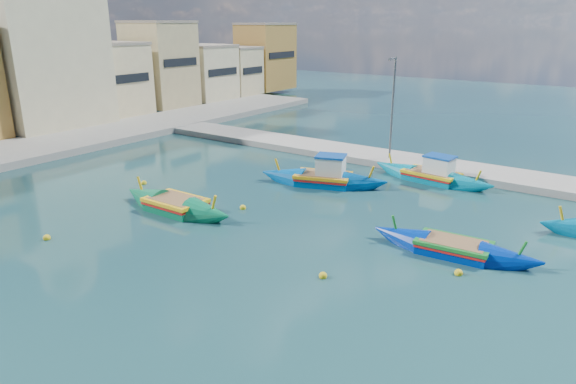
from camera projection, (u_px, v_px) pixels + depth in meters
ground at (347, 270)px, 22.51m from camera, size 160.00×160.00×0.00m
east_quay at (470, 172)px, 36.41m from camera, size 4.00×70.00×0.50m
north_townhouses at (11, 83)px, 47.57m from camera, size 83.20×7.87×10.19m
church_block at (35, 43)px, 49.42m from camera, size 10.00×10.00×19.10m
quay_street_lamp at (392, 108)px, 37.96m from camera, size 1.18×0.16×8.00m
luzzu_turquoise_cabin at (432, 176)px, 34.99m from camera, size 2.99×9.16×2.89m
luzzu_blue_cabin at (324, 179)px, 34.21m from camera, size 4.89×9.17×3.17m
luzzu_green at (176, 206)px, 29.51m from camera, size 2.28×8.45×2.66m
luzzu_blue_south at (453, 249)px, 24.05m from camera, size 2.40×8.28×2.36m
mooring_buoys at (265, 217)px, 28.42m from camera, size 21.21×21.79×0.36m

